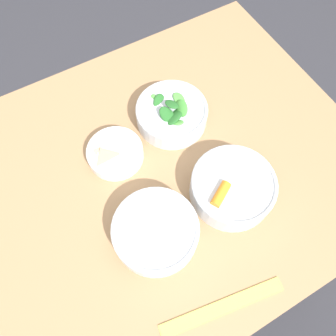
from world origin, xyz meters
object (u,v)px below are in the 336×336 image
Objects in this scene: bowl_beans_hotdog at (156,231)px; bowl_cookies at (115,153)px; bowl_carrots at (232,187)px; ruler at (222,307)px; bowl_greens at (172,113)px.

bowl_beans_hotdog is 0.23m from bowl_cookies.
bowl_carrots is 0.26m from ruler.
bowl_carrots is 0.25m from bowl_greens.
bowl_greens is 0.31m from bowl_beans_hotdog.
bowl_cookies is at bearing 8.45° from bowl_greens.
bowl_cookies is at bearing -48.80° from bowl_carrots.
ruler is at bearing 102.81° from bowl_beans_hotdog.
bowl_carrots is 1.05× the size of bowl_greens.
bowl_carrots is at bearing -179.43° from bowl_beans_hotdog.
bowl_cookies is at bearing -91.89° from bowl_beans_hotdog.
bowl_beans_hotdog is (0.20, 0.00, -0.01)m from bowl_carrots.
bowl_beans_hotdog reaches higher than ruler.
bowl_carrots is 0.20m from bowl_beans_hotdog.
bowl_carrots is 0.30m from bowl_cookies.
bowl_carrots reaches higher than bowl_cookies.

